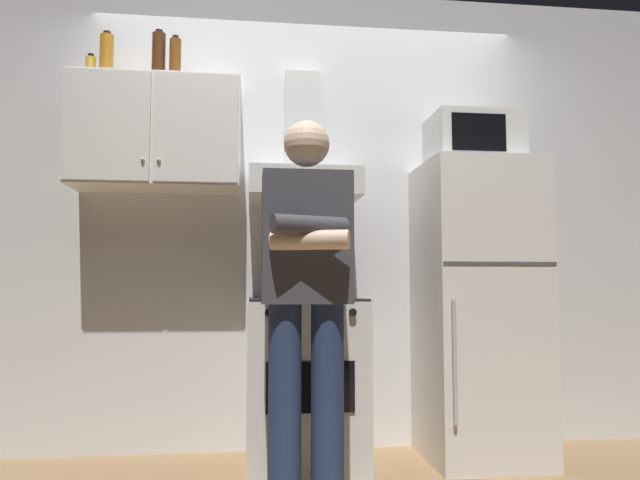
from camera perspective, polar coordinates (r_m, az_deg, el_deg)
The scene contains 11 objects.
back_wall_tiled at distance 3.47m, azimuth -1.17°, elevation 2.51°, with size 4.80×0.10×2.70m, color white.
upper_cabinet at distance 3.34m, azimuth -15.65°, elevation 9.93°, with size 0.90×0.37×0.60m.
stove_oven at distance 3.12m, azimuth -1.49°, elevation -13.59°, with size 0.60×0.62×0.87m.
range_hood at distance 3.28m, azimuth -1.65°, elevation 7.29°, with size 0.60×0.44×0.75m.
refrigerator at distance 3.31m, azimuth 15.21°, elevation -6.54°, with size 0.60×0.62×1.60m.
microwave at distance 3.43m, azimuth 14.76°, elevation 9.37°, with size 0.48×0.37×0.28m.
person_standing at distance 2.48m, azimuth -1.33°, elevation -5.08°, with size 0.38×0.33×1.64m.
bottle_beer_brown at distance 3.44m, azimuth -13.99°, elevation 16.78°, with size 0.06×0.06×0.25m.
bottle_liquor_amber at distance 3.54m, azimuth -20.16°, elevation 16.48°, with size 0.07×0.07×0.27m.
bottle_rum_dark at distance 3.47m, azimuth -15.51°, elevation 16.91°, with size 0.07×0.07×0.28m.
bottle_spice_jar at distance 3.55m, azimuth -21.53°, elevation 15.38°, with size 0.05×0.05×0.15m.
Camera 1 is at (-0.34, -2.82, 0.92)m, focal length 32.71 mm.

